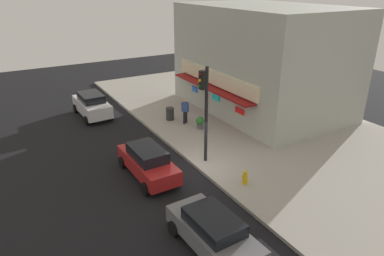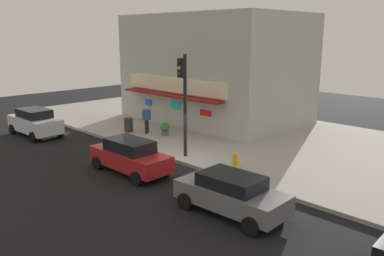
# 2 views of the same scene
# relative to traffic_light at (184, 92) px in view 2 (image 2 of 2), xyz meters

# --- Properties ---
(ground_plane) EXTENTS (58.71, 58.71, 0.00)m
(ground_plane) POSITION_rel_traffic_light_xyz_m (0.30, -0.69, -3.56)
(ground_plane) COLOR black
(sidewalk) EXTENTS (39.14, 13.90, 0.18)m
(sidewalk) POSITION_rel_traffic_light_xyz_m (0.30, 6.26, -3.47)
(sidewalk) COLOR #A39E93
(sidewalk) RESTS_ON ground_plane
(corner_building) EXTENTS (12.53, 9.13, 7.64)m
(corner_building) POSITION_rel_traffic_light_xyz_m (-5.41, 8.44, 0.43)
(corner_building) COLOR #ADB2A8
(corner_building) RESTS_ON sidewalk
(traffic_light) EXTENTS (0.32, 0.58, 5.29)m
(traffic_light) POSITION_rel_traffic_light_xyz_m (0.00, 0.00, 0.00)
(traffic_light) COLOR black
(traffic_light) RESTS_ON sidewalk
(fire_hydrant) EXTENTS (0.49, 0.25, 0.75)m
(fire_hydrant) POSITION_rel_traffic_light_xyz_m (3.05, 0.46, -3.02)
(fire_hydrant) COLOR gold
(fire_hydrant) RESTS_ON sidewalk
(trash_can) EXTENTS (0.57, 0.57, 0.90)m
(trash_can) POSITION_rel_traffic_light_xyz_m (-6.50, 1.20, -2.93)
(trash_can) COLOR #2D2D2D
(trash_can) RESTS_ON sidewalk
(pedestrian) EXTENTS (0.53, 0.49, 1.79)m
(pedestrian) POSITION_rel_traffic_light_xyz_m (-5.35, 1.81, -2.40)
(pedestrian) COLOR black
(pedestrian) RESTS_ON sidewalk
(potted_plant_by_doorway) EXTENTS (0.57, 0.57, 0.84)m
(potted_plant_by_doorway) POSITION_rel_traffic_light_xyz_m (-4.05, 2.22, -2.93)
(potted_plant_by_doorway) COLOR #59595B
(potted_plant_by_doorway) RESTS_ON sidewalk
(parked_car_white) EXTENTS (4.28, 2.10, 1.75)m
(parked_car_white) POSITION_rel_traffic_light_xyz_m (-10.51, -3.26, -2.67)
(parked_car_white) COLOR silver
(parked_car_white) RESTS_ON ground_plane
(parked_car_red) EXTENTS (4.41, 1.95, 1.62)m
(parked_car_red) POSITION_rel_traffic_light_xyz_m (-0.33, -3.21, -2.73)
(parked_car_red) COLOR #AD1E1E
(parked_car_red) RESTS_ON ground_plane
(parked_car_grey) EXTENTS (4.29, 2.10, 1.51)m
(parked_car_grey) POSITION_rel_traffic_light_xyz_m (5.90, -3.27, -2.77)
(parked_car_grey) COLOR slate
(parked_car_grey) RESTS_ON ground_plane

